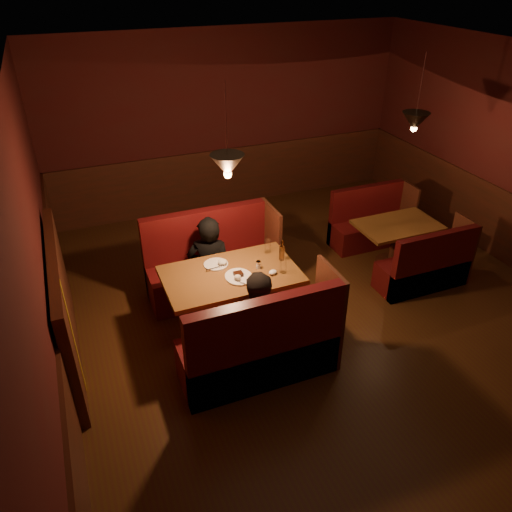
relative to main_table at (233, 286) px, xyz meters
name	(u,v)px	position (x,y,z in m)	size (l,w,h in m)	color
room	(308,243)	(0.86, -0.11, 0.44)	(6.02, 7.02, 2.92)	#4A2515
main_table	(233,286)	(0.00, 0.00, 0.00)	(1.49, 0.90, 1.04)	brown
main_bench_far	(212,268)	(0.02, 0.84, -0.26)	(1.64, 0.59, 1.12)	#4B1013
main_bench_near	(263,351)	(0.02, -0.85, -0.26)	(1.64, 0.59, 1.12)	#4B1013
second_table	(396,234)	(2.61, 0.54, -0.15)	(1.12, 0.71, 0.63)	brown
second_bench_far	(370,225)	(2.63, 1.21, -0.33)	(1.24, 0.46, 0.88)	#4B1013
second_bench_near	(426,269)	(2.63, -0.12, -0.33)	(1.24, 0.46, 0.88)	#4B1013
diner_a	(209,248)	(-0.06, 0.65, 0.15)	(0.56, 0.37, 1.54)	black
diner_b	(262,305)	(0.13, -0.56, 0.09)	(0.69, 0.54, 1.42)	black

